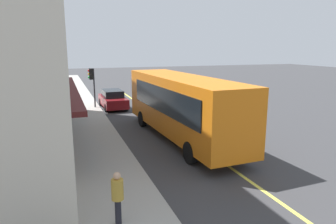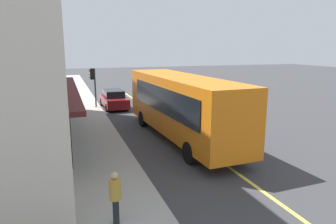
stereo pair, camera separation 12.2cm
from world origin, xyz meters
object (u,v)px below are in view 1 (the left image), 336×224
at_px(car_maroon, 113,99).
at_px(pedestrian_waiting, 118,194).
at_px(traffic_light, 92,78).
at_px(bus, 181,104).

bearing_deg(car_maroon, pedestrian_waiting, 171.10).
bearing_deg(traffic_light, bus, -160.23).
height_order(bus, car_maroon, bus).
distance_m(bus, pedestrian_waiting, 9.00).
relative_size(bus, traffic_light, 3.51).
xyz_separation_m(traffic_light, pedestrian_waiting, (-17.85, 1.15, -1.46)).
relative_size(traffic_light, car_maroon, 0.74).
distance_m(bus, car_maroon, 10.48).
bearing_deg(pedestrian_waiting, bus, -32.85).
bearing_deg(traffic_light, car_maroon, -94.64).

